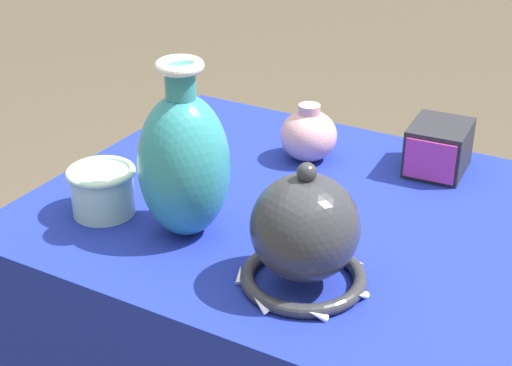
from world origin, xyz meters
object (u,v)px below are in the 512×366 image
vase_tall_bulbous (184,162)px  cup_wide_celadon (102,189)px  mosaic_tile_box (438,148)px  jar_round_rose (309,135)px  vase_dome_bell (305,235)px

vase_tall_bulbous → cup_wide_celadon: size_ratio=2.50×
vase_tall_bulbous → mosaic_tile_box: bearing=56.1°
cup_wide_celadon → jar_round_rose: (0.22, 0.38, 0.01)m
mosaic_tile_box → jar_round_rose: bearing=-166.1°
mosaic_tile_box → jar_round_rose: (-0.25, -0.08, 0.00)m
vase_dome_bell → jar_round_rose: vase_dome_bell is taller
cup_wide_celadon → jar_round_rose: bearing=60.2°
vase_dome_bell → cup_wide_celadon: (-0.41, 0.02, -0.04)m
vase_dome_bell → cup_wide_celadon: vase_dome_bell is taller
mosaic_tile_box → cup_wide_celadon: 0.66m
vase_tall_bulbous → cup_wide_celadon: vase_tall_bulbous is taller
mosaic_tile_box → cup_wide_celadon: (-0.47, -0.46, -0.00)m
vase_dome_bell → jar_round_rose: 0.45m
vase_tall_bulbous → jar_round_rose: (0.05, 0.36, -0.08)m
mosaic_tile_box → jar_round_rose: jar_round_rose is taller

